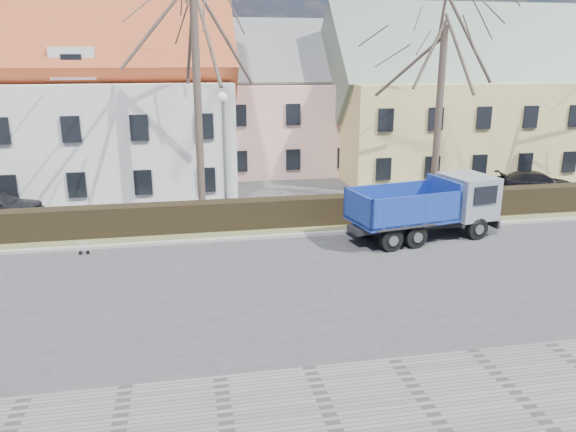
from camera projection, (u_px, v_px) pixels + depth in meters
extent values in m
plane|color=#38383A|center=(271.00, 279.00, 19.74)|extent=(120.00, 120.00, 0.00)
cube|color=slate|center=(335.00, 430.00, 11.71)|extent=(80.00, 5.00, 0.08)
cube|color=gray|center=(254.00, 237.00, 24.07)|extent=(80.00, 0.30, 0.12)
cube|color=#575F35|center=(249.00, 227.00, 25.58)|extent=(80.00, 3.00, 0.10)
cube|color=black|center=(249.00, 215.00, 25.23)|extent=(60.00, 0.90, 1.30)
imported|color=black|center=(536.00, 183.00, 31.83)|extent=(4.62, 2.55, 1.27)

